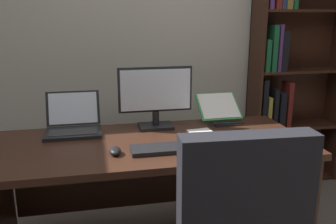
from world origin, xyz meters
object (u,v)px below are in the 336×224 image
object	(u,v)px
desk	(149,167)
laptop	(73,124)
reading_stand_with_book	(219,109)
notepad	(204,134)
bookshelf	(287,77)
keyboard	(170,148)
monitor	(156,97)
computer_mouse	(115,151)
pen	(207,133)
open_binder	(260,145)

from	to	relation	value
desk	laptop	world-z (taller)	laptop
reading_stand_with_book	notepad	distance (m)	0.35
bookshelf	keyboard	distance (m)	1.61
reading_stand_with_book	desk	bearing A→B (deg)	-155.04
monitor	reading_stand_with_book	bearing A→B (deg)	8.18
computer_mouse	pen	xyz separation A→B (m)	(0.58, 0.21, -0.01)
computer_mouse	desk	bearing A→B (deg)	48.14
laptop	notepad	world-z (taller)	laptop
computer_mouse	pen	distance (m)	0.62
monitor	open_binder	xyz separation A→B (m)	(0.51, -0.48, -0.19)
reading_stand_with_book	open_binder	bearing A→B (deg)	-84.20
bookshelf	open_binder	xyz separation A→B (m)	(-0.73, -1.05, -0.19)
pen	bookshelf	bearing A→B (deg)	39.11
desk	reading_stand_with_book	size ratio (longest dim) A/B	6.46
reading_stand_with_book	open_binder	size ratio (longest dim) A/B	0.60
bookshelf	notepad	bearing A→B (deg)	-141.47
laptop	computer_mouse	distance (m)	0.50
reading_stand_with_book	open_binder	distance (m)	0.55
reading_stand_with_book	notepad	xyz separation A→B (m)	(-0.20, -0.28, -0.08)
monitor	reading_stand_with_book	world-z (taller)	monitor
reading_stand_with_book	pen	size ratio (longest dim) A/B	2.05
keyboard	laptop	bearing A→B (deg)	140.63
keyboard	reading_stand_with_book	world-z (taller)	reading_stand_with_book
notepad	pen	xyz separation A→B (m)	(0.02, 0.00, 0.01)
keyboard	computer_mouse	size ratio (longest dim) A/B	4.04
bookshelf	open_binder	bearing A→B (deg)	-124.93
bookshelf	monitor	bearing A→B (deg)	-155.44
open_binder	monitor	bearing A→B (deg)	124.97
computer_mouse	notepad	size ratio (longest dim) A/B	0.50
bookshelf	notepad	world-z (taller)	bookshelf
open_binder	pen	world-z (taller)	open_binder
keyboard	monitor	bearing A→B (deg)	90.00
computer_mouse	reading_stand_with_book	distance (m)	0.91
desk	open_binder	size ratio (longest dim) A/B	3.85
computer_mouse	keyboard	bearing A→B (deg)	0.00
reading_stand_with_book	notepad	bearing A→B (deg)	-125.11
bookshelf	keyboard	size ratio (longest dim) A/B	4.79
monitor	open_binder	size ratio (longest dim) A/B	1.00
monitor	bookshelf	bearing A→B (deg)	24.56
desk	notepad	bearing A→B (deg)	-5.35
monitor	notepad	bearing A→B (deg)	-39.84
monitor	pen	xyz separation A→B (m)	(0.28, -0.22, -0.19)
computer_mouse	pen	size ratio (longest dim) A/B	0.74
monitor	computer_mouse	size ratio (longest dim) A/B	4.64
keyboard	desk	bearing A→B (deg)	108.07
laptop	open_binder	size ratio (longest dim) A/B	0.71
monitor	laptop	bearing A→B (deg)	179.09
laptop	open_binder	world-z (taller)	laptop
bookshelf	pen	xyz separation A→B (m)	(-0.97, -0.79, -0.18)
pen	desk	bearing A→B (deg)	174.94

